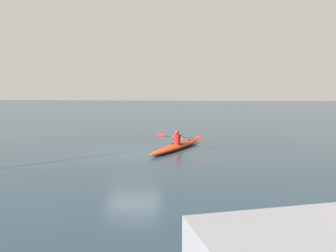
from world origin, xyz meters
The scene contains 3 objects.
ground_plane centered at (0.00, 0.00, 0.00)m, with size 160.00×160.00×0.00m, color #233847.
kayak centered at (-1.92, -1.42, 0.13)m, with size 2.49×5.06×0.26m.
kayaker centered at (-1.94, -1.49, 0.56)m, with size 2.32×0.93×0.70m.
Camera 1 is at (-3.31, 15.49, 2.95)m, focal length 36.60 mm.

